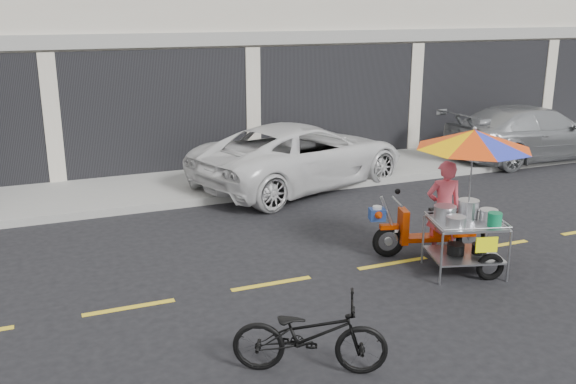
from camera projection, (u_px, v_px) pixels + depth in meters
name	position (u px, v px, depth m)	size (l,w,h in m)	color
ground	(393.00, 263.00, 9.87)	(90.00, 90.00, 0.00)	black
sidewalk	(268.00, 175.00, 14.74)	(45.00, 3.00, 0.15)	gray
centerline	(393.00, 263.00, 9.87)	(42.00, 0.10, 0.01)	gold
white_pickup	(301.00, 155.00, 13.97)	(2.30, 5.00, 1.39)	silver
silver_pickup	(532.00, 133.00, 16.37)	(1.96, 4.81, 1.40)	#929598
near_bicycle	(310.00, 335.00, 6.84)	(0.58, 1.67, 0.88)	black
food_vendor_rig	(460.00, 178.00, 9.46)	(2.16, 2.13, 2.19)	black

